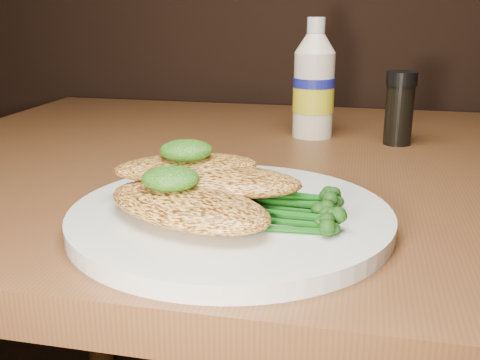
# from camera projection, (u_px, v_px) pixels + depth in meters

# --- Properties ---
(plate) EXTENTS (0.29, 0.29, 0.02)m
(plate) POSITION_uv_depth(u_px,v_px,m) (231.00, 217.00, 0.51)
(plate) COLOR silver
(plate) RESTS_ON dining_table
(chicken_front) EXTENTS (0.19, 0.15, 0.03)m
(chicken_front) POSITION_uv_depth(u_px,v_px,m) (187.00, 205.00, 0.48)
(chicken_front) COLOR #F9AF4F
(chicken_front) RESTS_ON plate
(chicken_mid) EXTENTS (0.16, 0.08, 0.02)m
(chicken_mid) POSITION_uv_depth(u_px,v_px,m) (220.00, 180.00, 0.52)
(chicken_mid) COLOR #F9AF4F
(chicken_mid) RESTS_ON plate
(chicken_back) EXTENTS (0.16, 0.12, 0.02)m
(chicken_back) POSITION_uv_depth(u_px,v_px,m) (187.00, 167.00, 0.54)
(chicken_back) COLOR #F9AF4F
(chicken_back) RESTS_ON plate
(pesto_front) EXTENTS (0.06, 0.06, 0.02)m
(pesto_front) POSITION_uv_depth(u_px,v_px,m) (170.00, 178.00, 0.49)
(pesto_front) COLOR black
(pesto_front) RESTS_ON chicken_front
(pesto_back) EXTENTS (0.06, 0.06, 0.02)m
(pesto_back) POSITION_uv_depth(u_px,v_px,m) (186.00, 150.00, 0.54)
(pesto_back) COLOR black
(pesto_back) RESTS_ON chicken_back
(broccolini_bundle) EXTENTS (0.16, 0.15, 0.02)m
(broccolini_bundle) POSITION_uv_depth(u_px,v_px,m) (271.00, 203.00, 0.50)
(broccolini_bundle) COLOR #114C10
(broccolini_bundle) RESTS_ON plate
(mayo_bottle) EXTENTS (0.08, 0.08, 0.18)m
(mayo_bottle) POSITION_uv_depth(u_px,v_px,m) (314.00, 78.00, 0.84)
(mayo_bottle) COLOR white
(mayo_bottle) RESTS_ON dining_table
(pepper_grinder) EXTENTS (0.05, 0.05, 0.10)m
(pepper_grinder) POSITION_uv_depth(u_px,v_px,m) (399.00, 108.00, 0.80)
(pepper_grinder) COLOR black
(pepper_grinder) RESTS_ON dining_table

